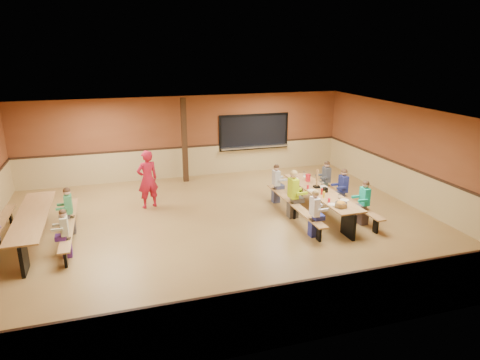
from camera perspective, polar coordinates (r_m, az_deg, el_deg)
name	(u,v)px	position (r m, az deg, el deg)	size (l,w,h in m)	color
ground	(223,227)	(11.70, -2.34, -6.25)	(12.00, 12.00, 0.00)	olive
room_envelope	(222,203)	(11.44, -2.39, -3.08)	(12.04, 10.04, 3.02)	brown
kitchen_pass_through	(254,133)	(16.54, 1.88, 6.23)	(2.78, 0.28, 1.38)	black
structural_post	(184,141)	(15.32, -7.41, 5.23)	(0.18, 0.18, 3.00)	black
cafeteria_table_main	(320,198)	(12.52, 10.68, -2.36)	(1.91, 3.70, 0.74)	#A97843
cafeteria_table_second	(33,223)	(11.78, -25.87, -5.15)	(1.91, 3.70, 0.74)	#A97843
seated_child_white_left	(314,214)	(11.08, 9.90, -4.45)	(0.38, 0.31, 1.23)	white
seated_adult_yellow	(293,194)	(12.18, 7.09, -1.92)	(0.45, 0.37, 1.38)	#AED412
seated_child_grey_left	(276,184)	(13.33, 4.83, -0.51)	(0.37, 0.30, 1.21)	#BCBCBC
seated_child_teal_right	(364,203)	(12.13, 16.23, -2.96)	(0.38, 0.31, 1.24)	#12AE8B
seated_child_navy_right	(343,190)	(13.02, 13.56, -1.29)	(0.39, 0.32, 1.26)	navy
seated_child_char_right	(326,180)	(13.88, 11.41, -0.05)	(0.38, 0.31, 1.23)	#404349
seated_child_green_sec	(69,211)	(11.93, -21.82, -3.87)	(0.38, 0.31, 1.24)	#38834C
seated_child_tan_sec	(65,234)	(10.67, -22.27, -6.64)	(0.35, 0.28, 1.16)	#ADAA88
standing_woman	(148,179)	(13.09, -12.23, 0.09)	(0.65, 0.42, 1.78)	#B6142A
punch_pitcher	(308,178)	(13.23, 9.05, 0.30)	(0.16, 0.16, 0.22)	red
chip_bowl	(341,204)	(11.29, 13.31, -3.18)	(0.32, 0.32, 0.15)	orange
napkin_dispenser	(325,190)	(12.35, 11.30, -1.29)	(0.10, 0.14, 0.13)	black
condiment_mustard	(324,195)	(11.88, 11.12, -1.93)	(0.06, 0.06, 0.17)	yellow
condiment_ketchup	(322,191)	(12.13, 10.84, -1.51)	(0.06, 0.06, 0.17)	#B2140F
table_paddle	(317,183)	(12.66, 10.20, -0.42)	(0.16, 0.16, 0.56)	black
place_settings	(321,189)	(12.43, 10.74, -1.19)	(0.65, 3.30, 0.11)	beige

